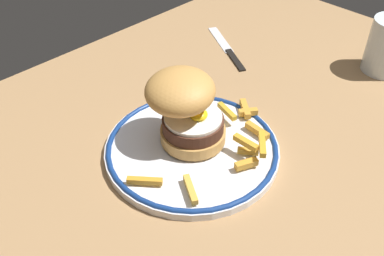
{
  "coord_description": "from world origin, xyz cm",
  "views": [
    {
      "loc": [
        -26.63,
        -27.99,
        43.16
      ],
      "look_at": [
        5.73,
        4.32,
        4.6
      ],
      "focal_mm": 40.15,
      "sensor_mm": 36.0,
      "label": 1
    }
  ],
  "objects": [
    {
      "name": "ground_plane",
      "position": [
        0.0,
        0.0,
        -2.0
      ],
      "size": [
        130.52,
        83.64,
        4.0
      ],
      "primitive_type": "cube",
      "color": "#9C754C"
    },
    {
      "name": "dinner_plate",
      "position": [
        5.73,
        4.32,
        0.84
      ],
      "size": [
        25.24,
        25.24,
        1.6
      ],
      "color": "silver",
      "rests_on": "ground_plane"
    },
    {
      "name": "burger",
      "position": [
        6.21,
        5.98,
        7.06
      ],
      "size": [
        12.74,
        12.7,
        10.85
      ],
      "color": "#C99148",
      "rests_on": "dinner_plate"
    },
    {
      "name": "fries_pile",
      "position": [
        9.59,
        -0.04,
        2.45
      ],
      "size": [
        24.57,
        13.03,
        2.53
      ],
      "color": "gold",
      "rests_on": "dinner_plate"
    },
    {
      "name": "knife",
      "position": [
        31.35,
        19.57,
        0.26
      ],
      "size": [
        9.96,
        16.51,
        0.7
      ],
      "color": "black",
      "rests_on": "ground_plane"
    }
  ]
}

